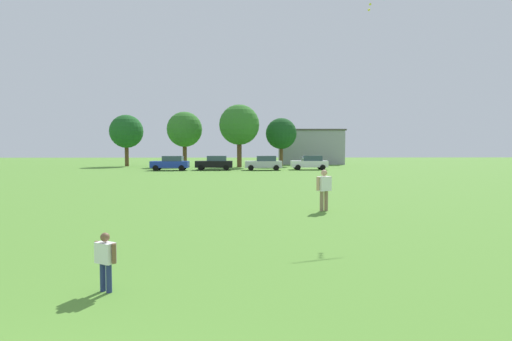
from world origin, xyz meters
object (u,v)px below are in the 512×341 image
parked_car_blue_0 (171,163)px  tree_far_left (126,132)px  tree_far_right (281,134)px  parked_car_silver_2 (264,163)px  tree_right (239,125)px  parked_car_white_3 (310,163)px  child_kite_flyer (105,257)px  parked_car_black_1 (215,163)px  adult_bystander (324,187)px  tree_left (185,130)px

parked_car_blue_0 → tree_far_left: bearing=-53.2°
parked_car_blue_0 → tree_far_right: bearing=-142.2°
parked_car_silver_2 → tree_right: 9.44m
tree_right → tree_far_right: tree_right is taller
tree_far_right → parked_car_blue_0: bearing=-142.2°
parked_car_white_3 → child_kite_flyer: bearing=75.9°
parked_car_black_1 → parked_car_white_3: size_ratio=1.00×
parked_car_blue_0 → parked_car_white_3: size_ratio=1.00×
tree_far_left → parked_car_silver_2: bearing=-29.4°
adult_bystander → tree_left: 42.40m
parked_car_white_3 → tree_left: 19.06m
parked_car_blue_0 → tree_right: 12.07m
parked_car_blue_0 → parked_car_black_1: 5.08m
tree_right → adult_bystander: bearing=-84.0°
adult_bystander → parked_car_white_3: 31.86m
adult_bystander → parked_car_white_3: (4.50, 31.54, -0.14)m
parked_car_white_3 → tree_left: bearing=-28.9°
parked_car_white_3 → tree_far_right: 10.56m
parked_car_silver_2 → child_kite_flyer: bearing=83.3°
child_kite_flyer → tree_far_right: bearing=111.2°
adult_bystander → parked_car_black_1: size_ratio=0.39×
tree_far_left → tree_left: 8.44m
adult_bystander → tree_far_left: tree_far_left is taller
tree_far_right → parked_car_white_3: bearing=-74.7°
parked_car_silver_2 → tree_far_right: size_ratio=0.63×
parked_car_black_1 → parked_car_white_3: same height
tree_far_left → parked_car_black_1: bearing=-38.1°
tree_far_left → tree_far_right: (22.03, -0.41, -0.30)m
parked_car_white_3 → tree_right: size_ratio=0.51×
tree_left → parked_car_white_3: bearing=-28.9°
parked_car_blue_0 → parked_car_silver_2: (10.83, 0.29, 0.00)m
parked_car_white_3 → tree_far_left: tree_far_left is taller
parked_car_black_1 → tree_far_right: size_ratio=0.63×
adult_bystander → parked_car_silver_2: 30.70m
tree_far_right → tree_far_left: bearing=178.9°
child_kite_flyer → tree_left: tree_left is taller
tree_far_left → tree_far_right: bearing=-1.1°
child_kite_flyer → tree_far_right: size_ratio=0.15×
parked_car_blue_0 → tree_right: tree_right is taller
adult_bystander → tree_left: (-11.74, 40.52, 4.19)m
tree_left → tree_right: size_ratio=0.91×
adult_bystander → parked_car_blue_0: size_ratio=0.39×
parked_car_silver_2 → tree_far_left: size_ratio=0.59×
adult_bystander → parked_car_blue_0: (-11.85, 30.39, -0.14)m
child_kite_flyer → parked_car_black_1: 40.12m
child_kite_flyer → tree_right: size_ratio=0.13×
tree_far_left → tree_right: bearing=-11.4°
child_kite_flyer → parked_car_blue_0: (-6.18, 39.48, 0.23)m
tree_right → tree_far_right: bearing=25.6°
parked_car_silver_2 → tree_far_left: 22.31m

